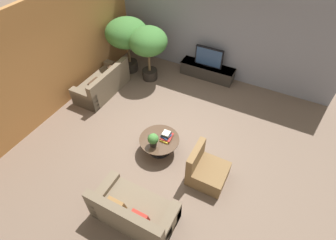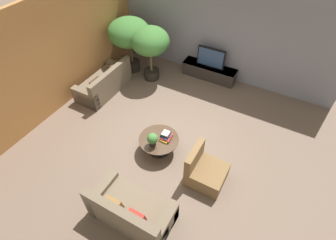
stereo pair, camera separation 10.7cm
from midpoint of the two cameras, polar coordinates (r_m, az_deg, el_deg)
name	(u,v)px [view 2 (the right image)]	position (r m, az deg, el deg)	size (l,w,h in m)	color
ground_plane	(165,135)	(6.87, -0.14, -3.36)	(24.00, 24.00, 0.00)	brown
back_wall_stone	(218,30)	(8.40, 11.27, 18.60)	(7.40, 0.12, 3.00)	gray
side_wall_left	(63,50)	(7.79, -21.55, 14.08)	(0.12, 7.40, 3.00)	#B2753D
media_console	(209,71)	(8.78, 9.30, 10.39)	(1.77, 0.50, 0.43)	#2D2823
television	(211,58)	(8.50, 9.70, 13.23)	(0.89, 0.13, 0.63)	black
coffee_table	(159,142)	(6.33, -1.50, -4.90)	(0.96, 0.96, 0.42)	black
couch_by_wall	(105,83)	(8.25, -13.26, 7.78)	(0.84, 1.79, 0.84)	brown
couch_near_entry	(131,211)	(5.43, -7.48, -18.99)	(1.63, 0.84, 0.84)	brown
armchair_wicker	(205,171)	(5.92, 8.53, -11.02)	(0.80, 0.76, 0.86)	brown
potted_palm_tall	(129,34)	(8.59, -8.08, 18.02)	(1.33, 1.33, 1.78)	black
potted_palm_corner	(150,43)	(8.11, -3.52, 16.35)	(1.16, 1.16, 1.74)	black
potted_plant_tabletop	(152,139)	(5.97, -2.89, -4.21)	(0.25, 0.25, 0.35)	black
book_stack	(166,136)	(6.20, 0.05, -3.50)	(0.27, 0.33, 0.17)	gold
remote_black	(151,135)	(6.30, -3.19, -3.39)	(0.04, 0.16, 0.02)	black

